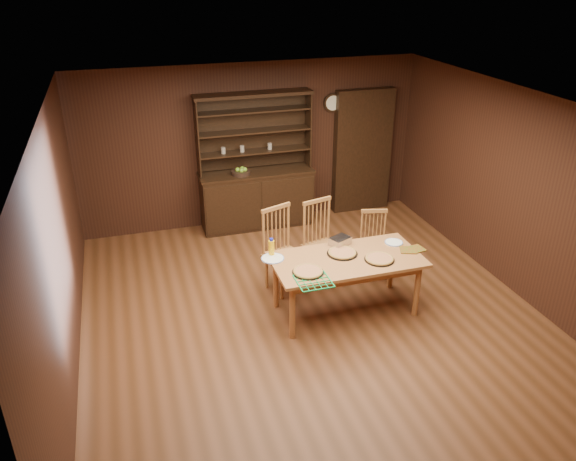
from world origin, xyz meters
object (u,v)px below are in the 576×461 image
object	(u,v)px
chair_left	(281,246)
juice_bottle	(271,248)
chair_right	(373,241)
china_hutch	(257,191)
dining_table	(347,264)
chair_center	(320,237)

from	to	relation	value
chair_left	juice_bottle	distance (m)	0.58
chair_right	juice_bottle	distance (m)	1.69
china_hutch	juice_bottle	bearing A→B (deg)	-99.90
chair_right	chair_left	bearing A→B (deg)	-165.29
china_hutch	dining_table	distance (m)	2.82
chair_right	juice_bottle	xyz separation A→B (m)	(-1.58, -0.46, 0.37)
chair_center	chair_right	bearing A→B (deg)	-22.43
dining_table	chair_left	world-z (taller)	chair_left
chair_left	juice_bottle	world-z (taller)	chair_left
dining_table	chair_right	distance (m)	1.10
china_hutch	chair_center	size ratio (longest dim) A/B	1.94
china_hutch	juice_bottle	world-z (taller)	china_hutch
dining_table	juice_bottle	xyz separation A→B (m)	(-0.85, 0.34, 0.19)
juice_bottle	china_hutch	bearing A→B (deg)	80.10
dining_table	chair_center	xyz separation A→B (m)	(-0.01, 0.90, -0.07)
chair_center	chair_right	world-z (taller)	chair_center
dining_table	chair_center	world-z (taller)	chair_center
china_hutch	chair_center	distance (m)	1.93
dining_table	chair_center	distance (m)	0.91
china_hutch	juice_bottle	distance (m)	2.50
chair_left	chair_right	xyz separation A→B (m)	(1.33, -0.00, -0.12)
china_hutch	chair_center	world-z (taller)	china_hutch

